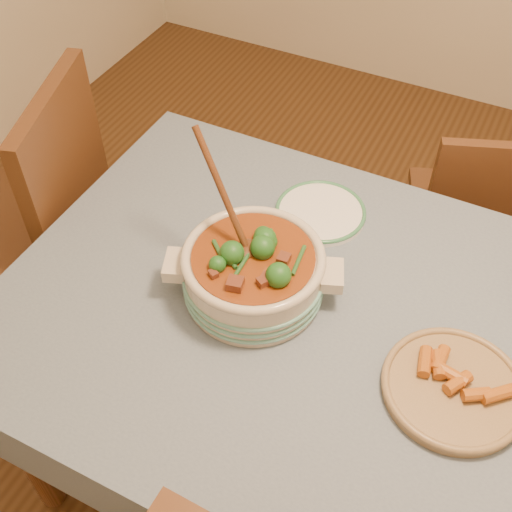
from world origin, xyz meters
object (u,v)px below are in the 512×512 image
at_px(stew_casserole, 253,270).
at_px(white_plate, 321,212).
at_px(chair_left, 41,213).
at_px(dining_table, 355,357).
at_px(fried_plate, 454,387).
at_px(chair_far, 475,214).

height_order(stew_casserole, white_plate, stew_casserole).
bearing_deg(chair_left, stew_casserole, 62.90).
bearing_deg(chair_left, dining_table, 65.02).
height_order(fried_plate, chair_left, chair_left).
bearing_deg(chair_far, stew_casserole, 44.09).
bearing_deg(white_plate, dining_table, -54.39).
xyz_separation_m(white_plate, chair_left, (-0.84, -0.19, -0.20)).
height_order(chair_far, chair_left, chair_left).
bearing_deg(chair_left, white_plate, 84.63).
relative_size(dining_table, white_plate, 5.41).
height_order(dining_table, stew_casserole, stew_casserole).
height_order(white_plate, chair_far, chair_far).
distance_m(chair_far, chair_left, 1.40).
distance_m(dining_table, white_plate, 0.40).
relative_size(white_plate, chair_left, 0.31).
height_order(white_plate, fried_plate, fried_plate).
xyz_separation_m(dining_table, chair_far, (0.13, 0.84, -0.20)).
xyz_separation_m(dining_table, white_plate, (-0.23, 0.32, 0.10)).
bearing_deg(chair_left, chair_far, 102.75).
height_order(white_plate, chair_left, chair_left).
height_order(fried_plate, chair_far, chair_far).
height_order(dining_table, fried_plate, fried_plate).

